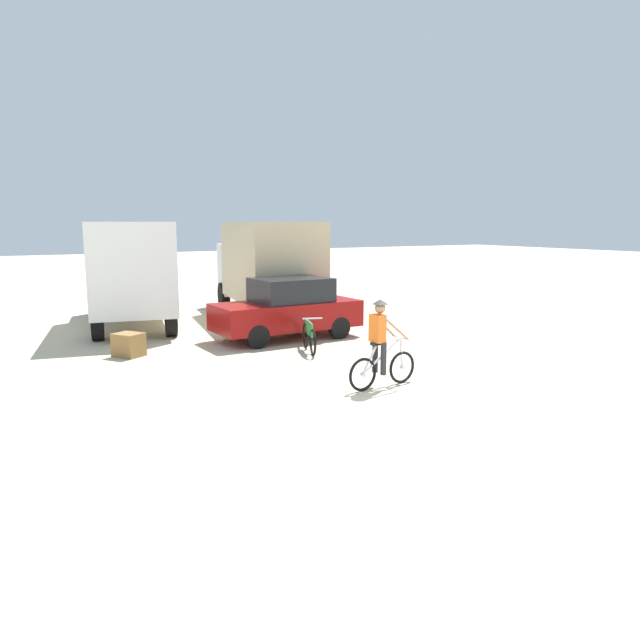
# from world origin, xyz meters

# --- Properties ---
(ground_plane) EXTENTS (120.00, 120.00, 0.00)m
(ground_plane) POSITION_xyz_m (0.00, 0.00, 0.00)
(ground_plane) COLOR beige
(box_truck_avon_van) EXTENTS (3.59, 7.07, 3.35)m
(box_truck_avon_van) POSITION_xyz_m (-2.47, 11.61, 1.87)
(box_truck_avon_van) COLOR white
(box_truck_avon_van) RESTS_ON ground
(box_truck_tan_camper) EXTENTS (3.38, 7.03, 3.35)m
(box_truck_tan_camper) POSITION_xyz_m (2.12, 11.21, 1.87)
(box_truck_tan_camper) COLOR #CCB78E
(box_truck_tan_camper) RESTS_ON ground
(sedan_parked) EXTENTS (4.25, 1.89, 1.76)m
(sedan_parked) POSITION_xyz_m (0.93, 7.14, 0.88)
(sedan_parked) COLOR maroon
(sedan_parked) RESTS_ON ground
(cyclist_orange_shirt) EXTENTS (1.73, 0.52, 1.82)m
(cyclist_orange_shirt) POSITION_xyz_m (0.25, 1.57, 0.85)
(cyclist_orange_shirt) COLOR black
(cyclist_orange_shirt) RESTS_ON ground
(bicycle_spare) EXTENTS (0.69, 1.66, 0.97)m
(bicycle_spare) POSITION_xyz_m (0.62, 5.30, 0.40)
(bicycle_spare) COLOR black
(bicycle_spare) RESTS_ON ground
(supply_crate) EXTENTS (0.84, 0.87, 0.59)m
(supply_crate) POSITION_xyz_m (-3.60, 7.04, 0.29)
(supply_crate) COLOR olive
(supply_crate) RESTS_ON ground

